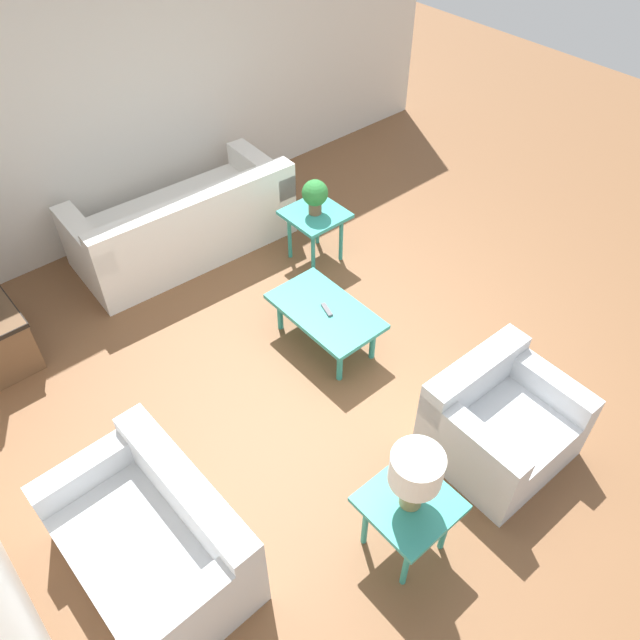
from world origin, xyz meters
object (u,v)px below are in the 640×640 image
sofa (185,225)px  potted_plant (315,194)px  side_table_plant (315,220)px  coffee_table (325,314)px  table_lamp (416,473)px  loveseat (155,541)px  side_table_lamp (409,509)px  armchair (498,423)px

sofa → potted_plant: (-0.95, -0.90, 0.45)m
sofa → side_table_plant: 1.31m
coffee_table → table_lamp: size_ratio=2.06×
loveseat → side_table_lamp: (-0.92, -1.27, 0.17)m
potted_plant → table_lamp: size_ratio=0.72×
side_table_plant → side_table_lamp: 3.08m
side_table_lamp → potted_plant: 3.09m
potted_plant → armchair: bearing=169.7°
armchair → loveseat: bearing=161.6°
sofa → table_lamp: size_ratio=4.57×
sofa → side_table_lamp: 3.68m
coffee_table → side_table_lamp: 1.92m
side_table_lamp → side_table_plant: bearing=-29.7°
table_lamp → sofa: bearing=-9.9°
loveseat → side_table_plant: size_ratio=2.43×
side_table_lamp → table_lamp: table_lamp is taller
potted_plant → loveseat: bearing=122.1°
sofa → side_table_plant: bearing=136.0°
armchair → side_table_lamp: 1.07m
armchair → side_table_lamp: size_ratio=1.74×
armchair → potted_plant: 2.66m
sofa → loveseat: bearing=57.5°
coffee_table → side_table_lamp: side_table_lamp is taller
loveseat → potted_plant: size_ratio=3.86×
armchair → coffee_table: size_ratio=0.98×
table_lamp → side_table_plant: bearing=-29.7°
sofa → table_lamp: 3.72m
loveseat → table_lamp: (-0.92, -1.27, 0.58)m
armchair → loveseat: same height
armchair → table_lamp: size_ratio=2.01×
armchair → coffee_table: 1.65m
side_table_lamp → potted_plant: size_ratio=1.59×
sofa → potted_plant: bearing=136.0°
coffee_table → armchair: bearing=-172.1°
armchair → side_table_plant: 2.63m
table_lamp → loveseat: bearing=53.9°
sofa → table_lamp: (-3.62, 0.63, 0.57)m
table_lamp → coffee_table: bearing=-25.6°
loveseat → potted_plant: (1.75, -2.79, 0.46)m
coffee_table → potted_plant: (0.95, -0.70, 0.40)m
loveseat → table_lamp: bearing=52.5°
sofa → side_table_plant: size_ratio=3.97×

